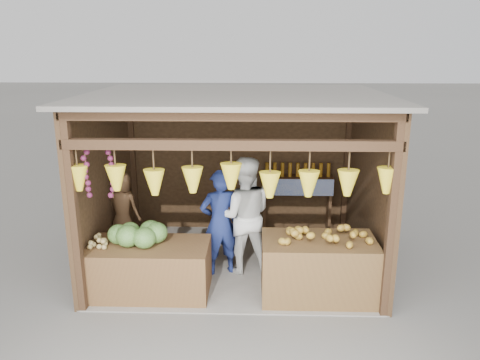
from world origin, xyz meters
The scene contains 12 objects.
ground centered at (0.00, 0.00, 0.00)m, with size 80.00×80.00×0.00m, color #514F49.
stall_structure centered at (-0.03, -0.04, 1.67)m, with size 4.30×3.30×2.66m.
back_shelf centered at (1.05, 1.28, 0.87)m, with size 1.25×0.32×1.32m.
counter_left centered at (-1.17, -0.97, 0.36)m, with size 1.66×0.85×0.72m, color #51321B.
counter_right centered at (1.15, -0.99, 0.42)m, with size 1.51×0.85×0.83m, color #4C3119.
stool centered at (-1.77, 0.06, 0.16)m, with size 0.34×0.34×0.32m, color black.
man_standing centered at (-0.23, -0.35, 0.81)m, with size 0.59×0.39×1.61m, color navy.
woman_standing centered at (0.13, -0.24, 0.89)m, with size 0.87×0.67×1.78m, color silver.
vendor_seated centered at (-1.77, 0.06, 0.89)m, with size 0.55×0.36×1.13m, color #533721.
melon_pile centered at (-1.27, -0.91, 0.88)m, with size 1.00×0.50×0.32m, color #224A13, non-canonical shape.
tanfruit_pile centered at (-1.80, -0.99, 0.78)m, with size 0.34×0.40×0.13m, color #A5914C, non-canonical shape.
mango_pile centered at (1.22, -1.00, 0.94)m, with size 1.40×0.64×0.22m, color orange, non-canonical shape.
Camera 1 is at (0.27, -6.77, 3.28)m, focal length 35.00 mm.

